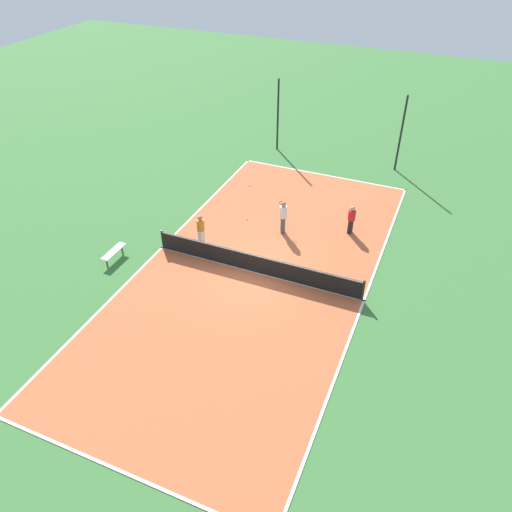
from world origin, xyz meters
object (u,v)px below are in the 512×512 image
Objects in this scene: tennis_net at (256,263)px; bench at (114,252)px; player_coach_red at (351,218)px; tennis_ball_far_baseline at (247,219)px; player_center_orange at (201,228)px; fence_post_back_left at (278,115)px; fence_post_back_right at (401,134)px; player_near_white at (283,215)px; tennis_ball_left_sideline at (250,186)px.

tennis_net is 6.62× the size of bench.
player_coach_red is at bearing 57.29° from tennis_net.
tennis_net reaches higher than tennis_ball_far_baseline.
tennis_net is 3.38m from player_center_orange.
tennis_ball_far_baseline is at bearing -78.99° from fence_post_back_left.
bench is 0.32× the size of fence_post_back_left.
tennis_net is at bearing -106.92° from fence_post_back_right.
bench is at bearing -100.20° from fence_post_back_left.
player_coach_red reaches higher than tennis_net.
tennis_ball_far_baseline is (4.19, 5.38, -0.33)m from bench.
player_near_white is 9.83m from fence_post_back_right.
player_near_white is 0.38× the size of fence_post_back_left.
fence_post_back_right is (3.81, 8.97, 1.24)m from player_near_white.
fence_post_back_right reaches higher than player_coach_red.
player_center_orange is 11.49m from fence_post_back_left.
fence_post_back_left is at bearing 23.82° from player_center_orange.
tennis_net is 6.43× the size of player_coach_red.
fence_post_back_left is at bearing 106.92° from tennis_net.
fence_post_back_left is (-0.57, 11.40, 1.34)m from player_center_orange.
player_near_white is 9.80m from fence_post_back_left.
player_near_white is (6.24, 5.01, 0.62)m from bench.
bench reaches higher than tennis_ball_left_sideline.
tennis_ball_left_sideline is 3.52m from tennis_ball_far_baseline.
tennis_ball_far_baseline is at bearing -68.55° from tennis_ball_left_sideline.
tennis_net is at bearing 154.58° from player_near_white.
bench is 0.32× the size of fence_post_back_right.
fence_post_back_right reaches higher than player_near_white.
tennis_ball_left_sideline is (-3.39, 7.07, -0.46)m from tennis_net.
player_center_orange is at bearing -121.47° from fence_post_back_right.
player_coach_red is 10.37m from fence_post_back_left.
tennis_ball_far_baseline is (1.10, 2.79, -0.84)m from player_center_orange.
player_coach_red is 0.95× the size of player_center_orange.
tennis_ball_left_sideline is 1.00× the size of tennis_ball_far_baseline.
fence_post_back_left reaches higher than player_center_orange.
tennis_ball_far_baseline is (1.29, -3.28, 0.00)m from tennis_ball_left_sideline.
player_coach_red reaches higher than bench.
tennis_net is at bearing -73.08° from fence_post_back_left.
player_near_white is 25.02× the size of tennis_ball_far_baseline.
player_near_white is at bearing 90.70° from tennis_net.
tennis_net reaches higher than tennis_ball_left_sideline.
fence_post_back_left is (-3.73, 8.97, 1.24)m from player_near_white.
bench is 21.04× the size of tennis_ball_far_baseline.
player_near_white is at bearing -113.03° from fence_post_back_right.
player_near_white reaches higher than player_coach_red.
player_center_orange is at bearing -111.56° from tennis_ball_far_baseline.
player_coach_red is at bearing 9.66° from tennis_ball_far_baseline.
tennis_ball_left_sideline is 0.02× the size of fence_post_back_left.
player_near_white is 0.38× the size of fence_post_back_right.
fence_post_back_left is (-6.77, 7.73, 1.39)m from player_coach_red.
tennis_net is at bearing -64.43° from tennis_ball_left_sideline.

